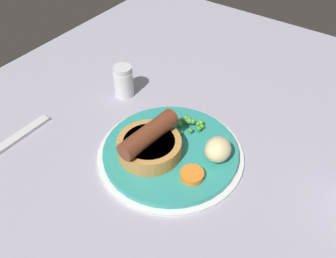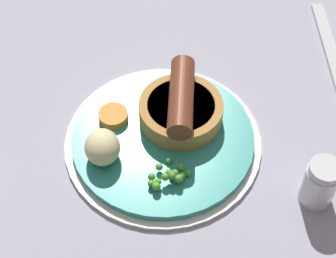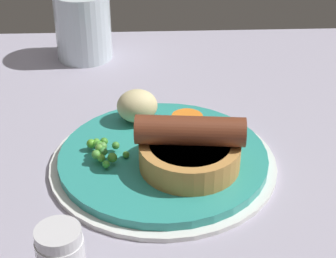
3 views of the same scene
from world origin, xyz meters
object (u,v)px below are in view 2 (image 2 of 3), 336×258
at_px(dinner_plate, 163,140).
at_px(carrot_slice_2, 113,116).
at_px(pea_pile, 168,175).
at_px(potato_chunk_0, 102,147).
at_px(sausage_pudding, 181,108).
at_px(salt_shaker, 320,183).
at_px(fork, 330,50).

height_order(dinner_plate, carrot_slice_2, carrot_slice_2).
distance_m(pea_pile, potato_chunk_0, 0.08).
xyz_separation_m(sausage_pudding, salt_shaker, (-0.11, -0.14, -0.00)).
bearing_deg(fork, sausage_pudding, 119.85).
bearing_deg(fork, dinner_plate, 122.17).
relative_size(dinner_plate, sausage_pudding, 2.17).
height_order(carrot_slice_2, fork, carrot_slice_2).
bearing_deg(potato_chunk_0, dinner_plate, -69.13).
xyz_separation_m(carrot_slice_2, salt_shaker, (-0.11, -0.22, 0.01)).
distance_m(carrot_slice_2, salt_shaker, 0.25).
relative_size(sausage_pudding, pea_pile, 2.24).
distance_m(pea_pile, fork, 0.30).
bearing_deg(carrot_slice_2, fork, -68.46).
relative_size(dinner_plate, salt_shaker, 3.80).
distance_m(sausage_pudding, carrot_slice_2, 0.08).
distance_m(potato_chunk_0, fork, 0.34).
height_order(pea_pile, carrot_slice_2, pea_pile).
relative_size(pea_pile, potato_chunk_0, 1.06).
bearing_deg(sausage_pudding, fork, -54.95).
bearing_deg(salt_shaker, carrot_slice_2, 63.51).
relative_size(dinner_plate, pea_pile, 4.85).
distance_m(dinner_plate, salt_shaker, 0.18).
height_order(potato_chunk_0, fork, potato_chunk_0).
xyz_separation_m(carrot_slice_2, fork, (0.11, -0.29, -0.02)).
xyz_separation_m(pea_pile, carrot_slice_2, (0.09, 0.06, -0.00)).
relative_size(sausage_pudding, carrot_slice_2, 3.07).
distance_m(sausage_pudding, pea_pile, 0.09).
bearing_deg(pea_pile, fork, -48.35).
xyz_separation_m(potato_chunk_0, salt_shaker, (-0.06, -0.23, -0.00)).
bearing_deg(potato_chunk_0, pea_pile, -115.34).
bearing_deg(dinner_plate, potato_chunk_0, 110.87).
height_order(potato_chunk_0, carrot_slice_2, potato_chunk_0).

